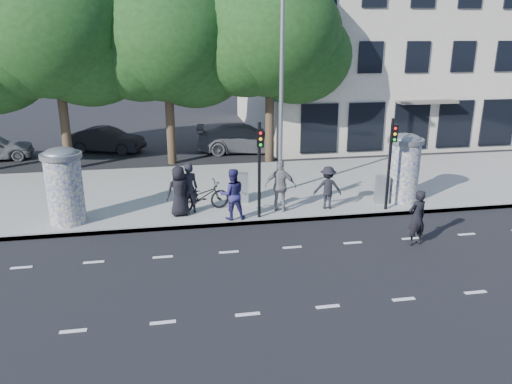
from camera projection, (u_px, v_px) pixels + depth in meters
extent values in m
plane|color=black|center=(304.00, 267.00, 14.33)|extent=(120.00, 120.00, 0.00)
cube|color=gray|center=(257.00, 188.00, 21.34)|extent=(40.00, 8.00, 0.15)
cube|color=slate|center=(277.00, 221.00, 17.64)|extent=(40.00, 0.10, 0.16)
cube|color=silver|center=(328.00, 307.00, 12.27)|extent=(32.00, 0.12, 0.01)
cube|color=silver|center=(292.00, 247.00, 15.65)|extent=(32.00, 0.12, 0.01)
cylinder|color=beige|center=(65.00, 191.00, 16.94)|extent=(1.20, 1.20, 2.30)
cylinder|color=slate|center=(61.00, 156.00, 16.57)|extent=(1.36, 1.36, 0.16)
ellipsoid|color=slate|center=(60.00, 153.00, 16.54)|extent=(1.10, 1.10, 0.38)
cylinder|color=beige|center=(403.00, 172.00, 19.21)|extent=(1.20, 1.20, 2.30)
cylinder|color=slate|center=(406.00, 141.00, 18.84)|extent=(1.36, 1.36, 0.16)
ellipsoid|color=slate|center=(406.00, 139.00, 18.81)|extent=(1.10, 1.10, 0.38)
cylinder|color=black|center=(259.00, 171.00, 17.27)|extent=(0.11, 0.11, 3.40)
cube|color=black|center=(260.00, 138.00, 16.74)|extent=(0.22, 0.14, 0.62)
cylinder|color=black|center=(389.00, 165.00, 18.08)|extent=(0.11, 0.11, 3.40)
cube|color=black|center=(394.00, 133.00, 17.54)|extent=(0.22, 0.14, 0.62)
cylinder|color=slate|center=(281.00, 94.00, 19.47)|extent=(0.16, 0.16, 8.00)
cylinder|color=#38281C|center=(65.00, 121.00, 23.90)|extent=(0.44, 0.44, 4.73)
ellipsoid|color=#163412|center=(54.00, 30.00, 22.62)|extent=(7.20, 7.20, 6.12)
cylinder|color=#38281C|center=(170.00, 121.00, 24.97)|extent=(0.44, 0.44, 4.41)
ellipsoid|color=#163412|center=(166.00, 40.00, 23.78)|extent=(6.80, 6.80, 5.78)
cylinder|color=#38281C|center=(270.00, 117.00, 25.41)|extent=(0.44, 0.44, 4.59)
ellipsoid|color=#163412|center=(270.00, 35.00, 24.17)|extent=(7.00, 7.00, 5.95)
cube|color=#B2A695|center=(401.00, 39.00, 33.25)|extent=(20.00, 15.00, 12.00)
cube|color=black|center=(455.00, 124.00, 27.52)|extent=(18.00, 0.10, 2.60)
cube|color=#59544C|center=(427.00, 102.00, 26.46)|extent=(3.20, 0.90, 0.12)
cube|color=#194C8C|center=(288.00, 99.00, 25.44)|extent=(1.60, 0.06, 0.30)
imported|color=black|center=(179.00, 191.00, 17.69)|extent=(1.02, 0.81, 1.82)
imported|color=black|center=(189.00, 188.00, 17.98)|extent=(0.71, 0.49, 1.85)
imported|color=navy|center=(232.00, 194.00, 17.36)|extent=(0.91, 0.72, 1.83)
imported|color=black|center=(328.00, 188.00, 18.45)|extent=(1.13, 0.77, 1.61)
imported|color=gray|center=(281.00, 186.00, 18.10)|extent=(1.28, 0.99, 1.93)
imported|color=black|center=(417.00, 218.00, 15.61)|extent=(0.74, 0.57, 1.80)
imported|color=black|center=(202.00, 196.00, 18.27)|extent=(1.27, 2.22, 1.10)
cube|color=gray|center=(241.00, 187.00, 19.26)|extent=(0.59, 0.47, 1.14)
cube|color=gray|center=(382.00, 189.00, 19.12)|extent=(0.59, 0.49, 1.07)
imported|color=black|center=(107.00, 140.00, 27.91)|extent=(2.76, 4.40, 1.37)
imported|color=slate|center=(245.00, 139.00, 27.82)|extent=(2.64, 5.48, 1.54)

